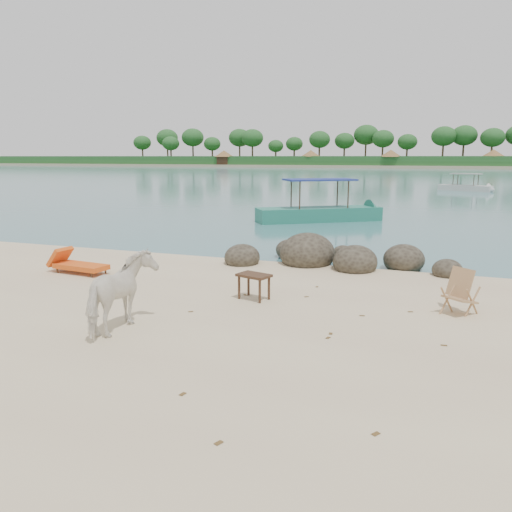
{
  "coord_description": "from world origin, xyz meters",
  "views": [
    {
      "loc": [
        3.58,
        -7.31,
        2.98
      ],
      "look_at": [
        0.25,
        2.0,
        1.0
      ],
      "focal_mm": 35.0,
      "sensor_mm": 36.0,
      "label": 1
    }
  ],
  "objects_px": {
    "cow": "(122,295)",
    "lounge_chair": "(81,264)",
    "boulders": "(329,258)",
    "side_table": "(254,288)",
    "deck_chair": "(460,294)",
    "boat_near": "(319,186)"
  },
  "relations": [
    {
      "from": "boulders",
      "to": "side_table",
      "type": "bearing_deg",
      "value": -101.06
    },
    {
      "from": "boulders",
      "to": "cow",
      "type": "relative_size",
      "value": 4.01
    },
    {
      "from": "side_table",
      "to": "boat_near",
      "type": "distance_m",
      "value": 13.95
    },
    {
      "from": "lounge_chair",
      "to": "boat_near",
      "type": "relative_size",
      "value": 0.27
    },
    {
      "from": "boulders",
      "to": "deck_chair",
      "type": "distance_m",
      "value": 4.84
    },
    {
      "from": "boulders",
      "to": "deck_chair",
      "type": "bearing_deg",
      "value": -47.96
    },
    {
      "from": "side_table",
      "to": "deck_chair",
      "type": "relative_size",
      "value": 0.79
    },
    {
      "from": "boat_near",
      "to": "deck_chair",
      "type": "bearing_deg",
      "value": -100.36
    },
    {
      "from": "lounge_chair",
      "to": "cow",
      "type": "bearing_deg",
      "value": -37.26
    },
    {
      "from": "side_table",
      "to": "boat_near",
      "type": "height_order",
      "value": "boat_near"
    },
    {
      "from": "boulders",
      "to": "boat_near",
      "type": "bearing_deg",
      "value": 104.19
    },
    {
      "from": "cow",
      "to": "lounge_chair",
      "type": "xyz_separation_m",
      "value": [
        -3.51,
        3.29,
        -0.39
      ]
    },
    {
      "from": "cow",
      "to": "boat_near",
      "type": "xyz_separation_m",
      "value": [
        -0.22,
        16.32,
        0.95
      ]
    },
    {
      "from": "deck_chair",
      "to": "cow",
      "type": "bearing_deg",
      "value": -112.16
    },
    {
      "from": "boat_near",
      "to": "lounge_chair",
      "type": "bearing_deg",
      "value": -137.66
    },
    {
      "from": "boulders",
      "to": "boat_near",
      "type": "height_order",
      "value": "boat_near"
    },
    {
      "from": "boat_near",
      "to": "boulders",
      "type": "bearing_deg",
      "value": -109.29
    },
    {
      "from": "lounge_chair",
      "to": "deck_chair",
      "type": "distance_m",
      "value": 9.02
    },
    {
      "from": "side_table",
      "to": "lounge_chair",
      "type": "bearing_deg",
      "value": -171.43
    },
    {
      "from": "deck_chair",
      "to": "boat_near",
      "type": "distance_m",
      "value": 14.62
    },
    {
      "from": "lounge_chair",
      "to": "deck_chair",
      "type": "relative_size",
      "value": 2.11
    },
    {
      "from": "deck_chair",
      "to": "boulders",
      "type": "bearing_deg",
      "value": 171.94
    }
  ]
}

